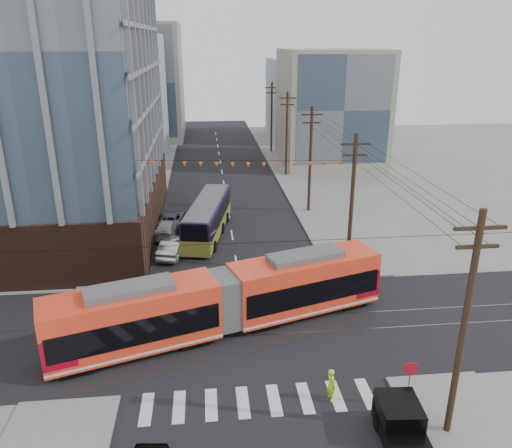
# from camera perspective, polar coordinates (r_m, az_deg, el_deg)

# --- Properties ---
(ground) EXTENTS (160.00, 160.00, 0.00)m
(ground) POSITION_cam_1_polar(r_m,az_deg,el_deg) (29.16, -0.36, -15.84)
(ground) COLOR slate
(bg_bldg_nw_near) EXTENTS (18.00, 16.00, 18.00)m
(bg_bldg_nw_near) POSITION_cam_1_polar(r_m,az_deg,el_deg) (77.29, -17.39, 13.35)
(bg_bldg_nw_near) COLOR #8C99A5
(bg_bldg_nw_near) RESTS_ON ground
(bg_bldg_ne_near) EXTENTS (14.00, 14.00, 16.00)m
(bg_bldg_ne_near) POSITION_cam_1_polar(r_m,az_deg,el_deg) (74.30, 8.54, 13.00)
(bg_bldg_ne_near) COLOR gray
(bg_bldg_ne_near) RESTS_ON ground
(bg_bldg_nw_far) EXTENTS (16.00, 18.00, 20.00)m
(bg_bldg_nw_far) POSITION_cam_1_polar(r_m,az_deg,el_deg) (96.42, -13.43, 15.52)
(bg_bldg_nw_far) COLOR gray
(bg_bldg_nw_far) RESTS_ON ground
(bg_bldg_ne_far) EXTENTS (16.00, 16.00, 14.00)m
(bg_bldg_ne_far) POSITION_cam_1_polar(r_m,az_deg,el_deg) (94.20, 6.70, 13.98)
(bg_bldg_ne_far) COLOR #8C99A5
(bg_bldg_ne_far) RESTS_ON ground
(utility_pole_near) EXTENTS (0.30, 0.30, 11.00)m
(utility_pole_near) POSITION_cam_1_polar(r_m,az_deg,el_deg) (23.60, 22.61, -11.16)
(utility_pole_near) COLOR black
(utility_pole_near) RESTS_ON ground
(utility_pole_far) EXTENTS (0.30, 0.30, 11.00)m
(utility_pole_far) POSITION_cam_1_polar(r_m,az_deg,el_deg) (81.01, 1.78, 12.01)
(utility_pole_far) COLOR black
(utility_pole_far) RESTS_ON ground
(streetcar) EXTENTS (21.16, 9.41, 4.10)m
(streetcar) POSITION_cam_1_polar(r_m,az_deg,el_deg) (31.25, -3.64, -8.73)
(streetcar) COLOR #FE3E21
(streetcar) RESTS_ON ground
(city_bus) EXTENTS (4.84, 12.18, 3.37)m
(city_bus) POSITION_cam_1_polar(r_m,az_deg,el_deg) (46.53, -5.54, 0.75)
(city_bus) COLOR black
(city_bus) RESTS_ON ground
(pickup_truck) EXTENTS (2.20, 5.27, 1.75)m
(pickup_truck) POSITION_cam_1_polar(r_m,az_deg,el_deg) (24.44, 17.00, -22.70)
(pickup_truck) COLOR black
(pickup_truck) RESTS_ON ground
(parked_car_silver) EXTENTS (2.68, 5.01, 1.57)m
(parked_car_silver) POSITION_cam_1_polar(r_m,az_deg,el_deg) (42.73, -9.44, -2.56)
(parked_car_silver) COLOR #AFB1B2
(parked_car_silver) RESTS_ON ground
(parked_car_white) EXTENTS (2.63, 5.13, 1.42)m
(parked_car_white) POSITION_cam_1_polar(r_m,az_deg,el_deg) (47.19, -10.09, -0.46)
(parked_car_white) COLOR silver
(parked_car_white) RESTS_ON ground
(parked_car_grey) EXTENTS (2.80, 5.28, 1.41)m
(parked_car_grey) POSITION_cam_1_polar(r_m,az_deg,el_deg) (49.41, -9.71, 0.52)
(parked_car_grey) COLOR slate
(parked_car_grey) RESTS_ON ground
(pedestrian) EXTENTS (0.55, 0.73, 1.82)m
(pedestrian) POSITION_cam_1_polar(r_m,az_deg,el_deg) (26.61, 8.59, -17.71)
(pedestrian) COLOR #C2F624
(pedestrian) RESTS_ON ground
(stop_sign) EXTENTS (0.84, 0.84, 2.43)m
(stop_sign) POSITION_cam_1_polar(r_m,az_deg,el_deg) (26.83, 17.04, -17.31)
(stop_sign) COLOR red
(stop_sign) RESTS_ON ground
(jersey_barrier) EXTENTS (2.64, 4.36, 0.87)m
(jersey_barrier) POSITION_cam_1_polar(r_m,az_deg,el_deg) (39.81, 10.06, -4.93)
(jersey_barrier) COLOR slate
(jersey_barrier) RESTS_ON ground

